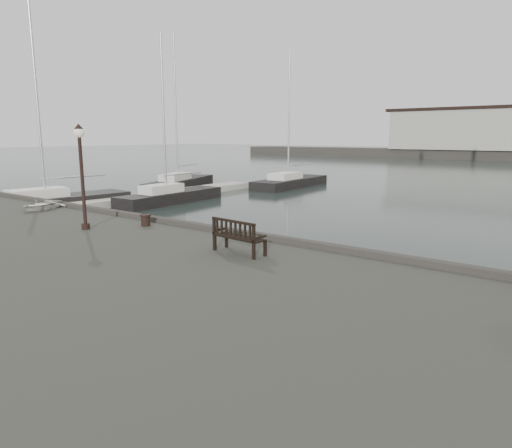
% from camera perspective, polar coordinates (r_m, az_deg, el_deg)
% --- Properties ---
extents(ground, '(400.00, 400.00, 0.00)m').
position_cam_1_polar(ground, '(14.33, 5.05, -8.52)').
color(ground, black).
rests_on(ground, ground).
extents(pontoon, '(2.00, 24.00, 0.50)m').
position_cam_1_polar(pontoon, '(34.89, -14.44, 3.15)').
color(pontoon, '#AAA89E').
rests_on(pontoon, ground).
extents(bench, '(1.66, 0.70, 0.93)m').
position_cam_1_polar(bench, '(12.63, -2.19, -2.36)').
color(bench, black).
rests_on(bench, quay).
extents(bollard_left, '(0.42, 0.42, 0.42)m').
position_cam_1_polar(bollard_left, '(16.97, -13.64, 0.47)').
color(bollard_left, black).
rests_on(bollard_left, quay).
extents(lamp_post, '(0.36, 0.36, 3.62)m').
position_cam_1_polar(lamp_post, '(16.74, -21.02, 7.20)').
color(lamp_post, black).
rests_on(lamp_post, quay).
extents(dinghy, '(2.21, 2.55, 0.44)m').
position_cam_1_polar(dinghy, '(22.33, -25.28, 2.21)').
color(dinghy, silver).
rests_on(dinghy, quay).
extents(yacht_a, '(3.67, 10.34, 13.78)m').
position_cam_1_polar(yacht_a, '(33.47, -23.93, 2.22)').
color(yacht_a, black).
rests_on(yacht_a, ground).
extents(yacht_b, '(6.26, 11.03, 14.31)m').
position_cam_1_polar(yacht_b, '(43.79, -9.39, 4.86)').
color(yacht_b, black).
rests_on(yacht_b, ground).
extents(yacht_c, '(2.68, 9.12, 12.21)m').
position_cam_1_polar(yacht_c, '(33.80, -10.57, 3.06)').
color(yacht_c, black).
rests_on(yacht_c, ground).
extents(yacht_d, '(3.36, 10.45, 12.85)m').
position_cam_1_polar(yacht_d, '(44.00, 4.36, 4.98)').
color(yacht_d, black).
rests_on(yacht_d, ground).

